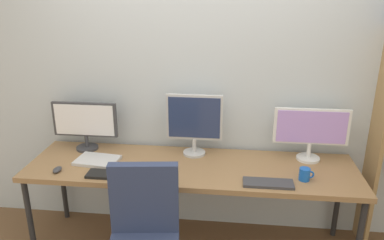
# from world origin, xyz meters

# --- Properties ---
(wall_back) EXTENTS (4.89, 0.10, 2.60)m
(wall_back) POSITION_xyz_m (0.00, 1.02, 1.30)
(wall_back) COLOR silver
(wall_back) RESTS_ON ground_plane
(desk) EXTENTS (2.49, 0.68, 0.74)m
(desk) POSITION_xyz_m (0.00, 0.60, 0.69)
(desk) COLOR #936D47
(desk) RESTS_ON ground_plane
(monitor_left) EXTENTS (0.53, 0.18, 0.40)m
(monitor_left) POSITION_xyz_m (-0.90, 0.81, 0.97)
(monitor_left) COLOR #38383D
(monitor_left) RESTS_ON desk
(monitor_center) EXTENTS (0.44, 0.18, 0.50)m
(monitor_center) POSITION_xyz_m (0.00, 0.81, 1.02)
(monitor_center) COLOR silver
(monitor_center) RESTS_ON desk
(monitor_right) EXTENTS (0.57, 0.18, 0.42)m
(monitor_right) POSITION_xyz_m (0.90, 0.81, 0.98)
(monitor_right) COLOR silver
(monitor_right) RESTS_ON desk
(keyboard_left) EXTENTS (0.34, 0.13, 0.02)m
(keyboard_left) POSITION_xyz_m (-0.56, 0.37, 0.75)
(keyboard_left) COLOR black
(keyboard_left) RESTS_ON desk
(keyboard_right) EXTENTS (0.34, 0.13, 0.02)m
(keyboard_right) POSITION_xyz_m (0.56, 0.37, 0.75)
(keyboard_right) COLOR #38383D
(keyboard_right) RESTS_ON desk
(computer_mouse) EXTENTS (0.06, 0.10, 0.03)m
(computer_mouse) POSITION_xyz_m (-0.97, 0.39, 0.76)
(computer_mouse) COLOR #38383D
(computer_mouse) RESTS_ON desk
(laptop_closed) EXTENTS (0.34, 0.26, 0.02)m
(laptop_closed) POSITION_xyz_m (-0.73, 0.58, 0.75)
(laptop_closed) COLOR silver
(laptop_closed) RESTS_ON desk
(coffee_mug) EXTENTS (0.11, 0.08, 0.09)m
(coffee_mug) POSITION_xyz_m (0.82, 0.46, 0.79)
(coffee_mug) COLOR blue
(coffee_mug) RESTS_ON desk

